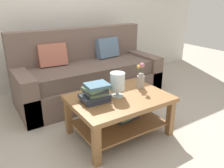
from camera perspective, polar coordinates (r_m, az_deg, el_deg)
ground_plane at (r=2.98m, az=-0.20°, el=-8.96°), size 10.00×10.00×0.00m
back_wall at (r=4.07m, az=-13.52°, el=18.52°), size 6.40×0.12×2.70m
couch at (r=3.53m, az=-6.03°, el=2.30°), size 2.19×0.90×1.06m
coffee_table at (r=2.55m, az=1.92°, el=-5.92°), size 1.07×0.77×0.47m
book_stack_main at (r=2.34m, az=-4.18°, el=-2.30°), size 0.30×0.25×0.20m
glass_hurricane_vase at (r=2.43m, az=1.39°, el=0.43°), size 0.16×0.16×0.27m
flower_pitcher at (r=2.69m, az=7.31°, el=1.45°), size 0.09×0.12×0.32m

